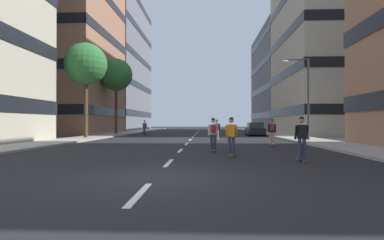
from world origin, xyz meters
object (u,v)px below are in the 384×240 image
object	(u,v)px
streetlamp_right	(304,90)
parked_car_near	(255,130)
skater_1	(213,132)
skater_2	(272,130)
skater_5	(217,129)
street_tree_mid	(86,64)
skater_0	(231,135)
skater_3	(144,127)
street_tree_near	(116,75)
skater_4	(302,136)

from	to	relation	value
streetlamp_right	parked_car_near	bearing A→B (deg)	101.05
skater_1	skater_2	xyz separation A→B (m)	(3.93, 4.26, 0.00)
skater_5	parked_car_near	bearing A→B (deg)	64.99
skater_1	skater_5	world-z (taller)	same
parked_car_near	skater_2	xyz separation A→B (m)	(-1.30, -15.29, 0.32)
skater_1	skater_2	distance (m)	5.80
street_tree_mid	skater_0	bearing A→B (deg)	-48.43
parked_car_near	skater_2	bearing A→B (deg)	-94.86
skater_0	skater_3	world-z (taller)	same
skater_0	skater_2	world-z (taller)	same
street_tree_mid	skater_3	xyz separation A→B (m)	(3.70, 8.78, -5.94)
parked_car_near	skater_2	distance (m)	15.35
skater_0	skater_1	distance (m)	2.18
street_tree_near	street_tree_mid	world-z (taller)	street_tree_near
parked_car_near	skater_3	world-z (taller)	skater_3
street_tree_near	skater_2	xyz separation A→B (m)	(15.53, -17.15, -6.41)
street_tree_near	streetlamp_right	bearing A→B (deg)	-33.93
street_tree_mid	streetlamp_right	distance (m)	19.45
parked_car_near	streetlamp_right	size ratio (longest dim) A/B	0.68
skater_4	skater_5	xyz separation A→B (m)	(-2.89, 13.17, 0.03)
streetlamp_right	skater_3	size ratio (longest dim) A/B	3.65
skater_0	skater_1	bearing A→B (deg)	110.90
skater_0	skater_1	xyz separation A→B (m)	(-0.78, 2.04, 0.03)
skater_3	skater_5	bearing A→B (deg)	-53.38
skater_4	street_tree_near	bearing A→B (deg)	120.77
skater_1	skater_0	bearing A→B (deg)	-69.10
parked_car_near	streetlamp_right	distance (m)	11.62
skater_2	streetlamp_right	bearing A→B (deg)	52.03
skater_2	skater_5	bearing A→B (deg)	123.75
parked_car_near	skater_1	xyz separation A→B (m)	(-5.23, -19.55, 0.32)
skater_1	skater_4	world-z (taller)	same
skater_4	skater_5	world-z (taller)	same
skater_0	skater_4	xyz separation A→B (m)	(2.61, -1.73, 0.00)
street_tree_mid	skater_5	bearing A→B (deg)	-11.77
street_tree_mid	skater_0	size ratio (longest dim) A/B	4.95
street_tree_near	skater_2	distance (m)	24.01
skater_1	streetlamp_right	bearing A→B (deg)	49.62
street_tree_near	skater_5	distance (m)	18.21
streetlamp_right	skater_0	bearing A→B (deg)	-121.62
street_tree_mid	skater_3	distance (m)	11.22
streetlamp_right	skater_1	world-z (taller)	streetlamp_right
street_tree_near	street_tree_mid	xyz separation A→B (m)	(0.00, -9.49, -0.47)
skater_0	skater_4	bearing A→B (deg)	-33.53
street_tree_near	skater_2	world-z (taller)	street_tree_near
skater_1	skater_5	size ratio (longest dim) A/B	1.00
skater_2	skater_3	xyz separation A→B (m)	(-11.83, 16.44, 0.00)
skater_1	skater_3	world-z (taller)	same
street_tree_mid	parked_car_near	bearing A→B (deg)	24.38
parked_car_near	skater_0	xyz separation A→B (m)	(-4.45, -21.59, 0.29)
streetlamp_right	skater_0	distance (m)	12.95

